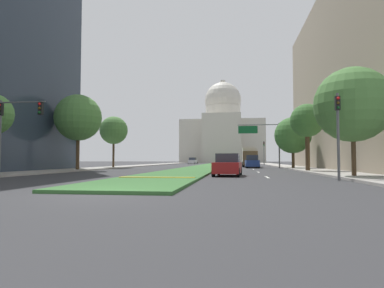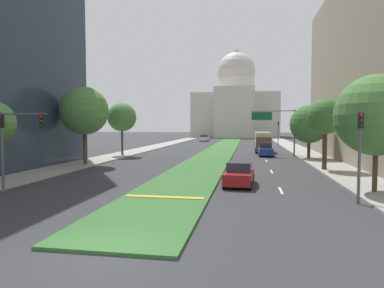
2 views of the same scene
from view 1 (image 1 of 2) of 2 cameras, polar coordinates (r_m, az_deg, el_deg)
ground_plane at (r=68.48m, az=3.61°, el=-3.73°), size 260.00×260.00×0.00m
grass_median at (r=62.78m, az=3.25°, el=-3.76°), size 5.19×102.88×0.14m
median_curb_nose at (r=20.21m, az=-6.11°, el=-5.76°), size 4.67×0.50×0.04m
lane_dashes_right at (r=51.31m, az=10.06°, el=-4.04°), size 0.16×57.66×0.01m
sidewalk_left at (r=59.69m, az=-10.06°, el=-3.77°), size 4.00×102.88×0.15m
sidewalk_right at (r=57.52m, az=16.18°, el=-3.75°), size 4.00×102.88×0.15m
capitol_building at (r=125.15m, az=5.40°, el=1.89°), size 29.93×28.31×31.64m
traffic_light_near_left at (r=24.91m, az=-28.82°, el=3.51°), size 3.34×0.35×5.20m
traffic_light_near_right at (r=21.36m, az=24.02°, el=3.09°), size 0.28×0.35×5.20m
traffic_light_far_right at (r=72.41m, az=12.39°, el=-0.99°), size 0.28×0.35×5.20m
overhead_guide_sign at (r=48.82m, az=12.24°, el=1.39°), size 6.04×0.20×6.50m
street_tree_right_near at (r=25.02m, az=26.10°, el=6.14°), size 5.10×5.10×7.53m
street_tree_left_mid at (r=38.45m, az=-19.15°, el=4.32°), size 5.10×5.10×8.41m
street_tree_right_mid at (r=35.05m, az=19.35°, el=3.78°), size 3.35×3.35×6.84m
street_tree_left_far at (r=48.55m, az=-13.44°, el=2.31°), size 3.99×3.99×7.44m
street_tree_right_far at (r=45.85m, az=17.10°, el=1.45°), size 4.84×4.84×6.89m
sedan_lead_stopped at (r=25.09m, az=6.23°, el=-3.71°), size 2.22×4.33×1.69m
sedan_midblock at (r=48.80m, az=10.37°, el=-3.10°), size 2.02×4.45×1.87m
sedan_distant at (r=64.61m, az=9.84°, el=-3.03°), size 2.03×4.40×1.76m
sedan_far_horizon at (r=77.21m, az=9.33°, el=-3.00°), size 1.94×4.68×1.64m
sedan_very_far at (r=90.02m, az=0.13°, el=-2.96°), size 2.19×4.73×1.76m
box_truck_delivery at (r=55.11m, az=9.95°, el=-2.20°), size 2.40×6.40×3.20m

